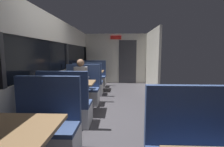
{
  "coord_description": "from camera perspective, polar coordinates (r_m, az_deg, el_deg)",
  "views": [
    {
      "loc": [
        0.13,
        -3.51,
        1.44
      ],
      "look_at": [
        -0.08,
        1.8,
        0.75
      ],
      "focal_mm": 26.22,
      "sensor_mm": 36.0,
      "label": 1
    }
  ],
  "objects": [
    {
      "name": "seated_passenger",
      "position": [
        4.61,
        -10.63,
        -4.04
      ],
      "size": [
        0.47,
        0.55,
        1.26
      ],
      "color": "#26262D",
      "rests_on": "ground_plane"
    },
    {
      "name": "carriage_window_panel_left",
      "position": [
        3.86,
        -21.89,
        1.93
      ],
      "size": [
        0.09,
        8.48,
        2.3
      ],
      "color": "beige",
      "rests_on": "ground_plane"
    },
    {
      "name": "bench_near_window_facing_entry",
      "position": [
        2.6,
        -22.42,
        -18.43
      ],
      "size": [
        0.95,
        0.5,
        1.1
      ],
      "color": "silver",
      "rests_on": "ground_plane"
    },
    {
      "name": "bench_far_window_facing_end",
      "position": [
        5.64,
        -8.24,
        -4.08
      ],
      "size": [
        0.95,
        0.5,
        1.1
      ],
      "color": "silver",
      "rests_on": "ground_plane"
    },
    {
      "name": "bench_mid_window_facing_entry",
      "position": [
        4.72,
        -10.37,
        -6.35
      ],
      "size": [
        0.95,
        0.5,
        1.1
      ],
      "color": "silver",
      "rests_on": "ground_plane"
    },
    {
      "name": "dining_table_far_window",
      "position": [
        6.27,
        -7.12,
        -0.03
      ],
      "size": [
        0.9,
        0.7,
        0.74
      ],
      "color": "#9E9EA3",
      "rests_on": "ground_plane"
    },
    {
      "name": "bench_mid_window_facing_end",
      "position": [
        3.43,
        -15.6,
        -11.8
      ],
      "size": [
        0.95,
        0.5,
        1.1
      ],
      "color": "silver",
      "rests_on": "ground_plane"
    },
    {
      "name": "dining_table_near_window",
      "position": [
        1.92,
        -32.05,
        -18.26
      ],
      "size": [
        0.9,
        0.7,
        0.74
      ],
      "color": "#9E9EA3",
      "rests_on": "ground_plane"
    },
    {
      "name": "ground_plane",
      "position": [
        3.8,
        0.15,
        -15.05
      ],
      "size": [
        3.3,
        9.2,
        0.02
      ],
      "primitive_type": "cube",
      "color": "#423F44"
    },
    {
      "name": "carriage_aisle_panel_right",
      "position": [
        6.65,
        13.81,
        4.65
      ],
      "size": [
        0.08,
        2.4,
        2.3
      ],
      "primitive_type": "cube",
      "color": "beige",
      "rests_on": "ground_plane"
    },
    {
      "name": "dining_table_mid_window",
      "position": [
        3.99,
        -12.67,
        -4.35
      ],
      "size": [
        0.9,
        0.7,
        0.74
      ],
      "color": "#9E9EA3",
      "rests_on": "ground_plane"
    },
    {
      "name": "bench_far_window_facing_entry",
      "position": [
        7.0,
        -6.14,
        -1.82
      ],
      "size": [
        0.95,
        0.5,
        1.1
      ],
      "color": "silver",
      "rests_on": "ground_plane"
    },
    {
      "name": "carriage_end_bulkhead",
      "position": [
        7.71,
        1.8,
        5.11
      ],
      "size": [
        2.9,
        0.11,
        2.3
      ],
      "color": "beige",
      "rests_on": "ground_plane"
    }
  ]
}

